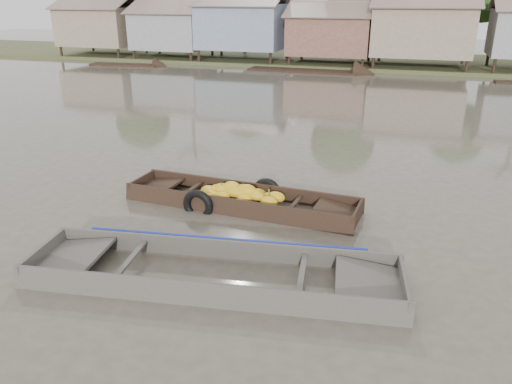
% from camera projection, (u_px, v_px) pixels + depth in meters
% --- Properties ---
extents(ground, '(120.00, 120.00, 0.00)m').
position_uv_depth(ground, '(256.00, 261.00, 9.73)').
color(ground, '#4D473B').
rests_on(ground, ground).
extents(riverbank, '(120.00, 12.47, 10.22)m').
position_uv_depth(riverbank, '(432.00, 22.00, 35.96)').
color(riverbank, '#384723').
rests_on(riverbank, ground).
extents(banana_boat, '(5.87, 1.73, 0.82)m').
position_uv_depth(banana_boat, '(237.00, 199.00, 12.24)').
color(banana_boat, black).
rests_on(banana_boat, ground).
extents(viewer_boat, '(6.99, 2.74, 0.55)m').
position_uv_depth(viewer_boat, '(215.00, 277.00, 9.07)').
color(viewer_boat, '#45413B').
rests_on(viewer_boat, ground).
extents(distant_boats, '(47.58, 15.04, 0.35)m').
position_uv_depth(distant_boats, '(502.00, 88.00, 28.49)').
color(distant_boats, black).
rests_on(distant_boats, ground).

